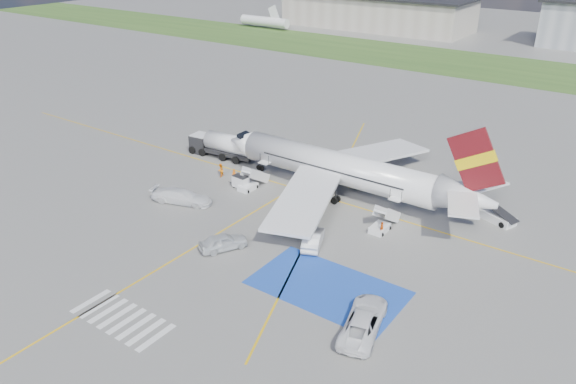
# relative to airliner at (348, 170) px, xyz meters

# --- Properties ---
(ground) EXTENTS (400.00, 400.00, 0.00)m
(ground) POSITION_rel_airliner_xyz_m (-1.51, -14.00, -3.39)
(ground) COLOR #60605E
(ground) RESTS_ON ground
(grass_strip) EXTENTS (400.00, 30.00, 0.01)m
(grass_strip) POSITION_rel_airliner_xyz_m (-1.51, 81.00, -3.39)
(grass_strip) COLOR #2D4C1E
(grass_strip) RESTS_ON ground
(taxiway_line_main) EXTENTS (120.00, 0.20, 0.01)m
(taxiway_line_main) POSITION_rel_airliner_xyz_m (-1.51, -2.00, -3.39)
(taxiway_line_main) COLOR gold
(taxiway_line_main) RESTS_ON ground
(taxiway_line_cross) EXTENTS (0.20, 60.00, 0.01)m
(taxiway_line_cross) POSITION_rel_airliner_xyz_m (-6.51, -24.00, -3.39)
(taxiway_line_cross) COLOR gold
(taxiway_line_cross) RESTS_ON ground
(taxiway_line_diag) EXTENTS (20.71, 56.45, 0.01)m
(taxiway_line_diag) POSITION_rel_airliner_xyz_m (-1.51, -2.00, -3.39)
(taxiway_line_diag) COLOR gold
(taxiway_line_diag) RESTS_ON ground
(staging_box) EXTENTS (14.00, 8.00, 0.01)m
(staging_box) POSITION_rel_airliner_xyz_m (8.49, -18.00, -3.39)
(staging_box) COLOR #1B42A5
(staging_box) RESTS_ON ground
(crosswalk) EXTENTS (9.00, 4.00, 0.01)m
(crosswalk) POSITION_rel_airliner_xyz_m (-3.31, -32.00, -3.39)
(crosswalk) COLOR silver
(crosswalk) RESTS_ON ground
(terminal_west) EXTENTS (60.00, 22.00, 10.00)m
(terminal_west) POSITION_rel_airliner_xyz_m (-56.51, 116.00, 1.61)
(terminal_west) COLOR #A0968A
(terminal_west) RESTS_ON ground
(airliner) EXTENTS (36.81, 32.95, 11.92)m
(airliner) POSITION_rel_airliner_xyz_m (0.00, 0.00, 0.00)
(airliner) COLOR silver
(airliner) RESTS_ON ground
(airstairs_fwd) EXTENTS (1.90, 5.20, 3.60)m
(airstairs_fwd) POSITION_rel_airliner_xyz_m (-11.01, -5.30, -2.77)
(airstairs_fwd) COLOR silver
(airstairs_fwd) RESTS_ON ground
(airstairs_aft) EXTENTS (1.90, 5.20, 3.60)m
(airstairs_aft) POSITION_rel_airliner_xyz_m (7.49, -5.30, -2.77)
(airstairs_aft) COLOR silver
(airstairs_aft) RESTS_ON ground
(fuel_tanker) EXTENTS (10.67, 3.80, 3.57)m
(fuel_tanker) POSITION_rel_airliner_xyz_m (-20.84, 0.84, -1.89)
(fuel_tanker) COLOR black
(fuel_tanker) RESTS_ON ground
(gpu_cart) EXTENTS (2.10, 1.44, 1.67)m
(gpu_cart) POSITION_rel_airliner_xyz_m (-12.02, -5.90, -2.64)
(gpu_cart) COLOR silver
(gpu_cart) RESTS_ON ground
(belt_loader) EXTENTS (6.07, 3.79, 1.76)m
(belt_loader) POSITION_rel_airliner_xyz_m (16.51, 4.33, -2.95)
(belt_loader) COLOR silver
(belt_loader) RESTS_ON ground
(car_silver_a) EXTENTS (4.17, 5.39, 1.71)m
(car_silver_a) POSITION_rel_airliner_xyz_m (-3.86, -18.42, -2.54)
(car_silver_a) COLOR #B8BBC0
(car_silver_a) RESTS_ON ground
(car_silver_b) EXTENTS (3.61, 5.30, 1.65)m
(car_silver_b) POSITION_rel_airliner_xyz_m (3.27, -12.49, -2.57)
(car_silver_b) COLOR #B5B7BC
(car_silver_b) RESTS_ON ground
(van_white_a) EXTENTS (4.24, 6.57, 2.27)m
(van_white_a) POSITION_rel_airliner_xyz_m (13.98, -21.30, -2.26)
(van_white_a) COLOR white
(van_white_a) RESTS_ON ground
(van_white_b) EXTENTS (6.12, 3.94, 2.23)m
(van_white_b) POSITION_rel_airliner_xyz_m (-15.08, -13.26, -2.28)
(van_white_b) COLOR silver
(van_white_b) RESTS_ON ground
(crew_fwd) EXTENTS (0.65, 0.48, 1.64)m
(crew_fwd) POSITION_rel_airliner_xyz_m (-14.14, -4.69, -2.57)
(crew_fwd) COLOR orange
(crew_fwd) RESTS_ON ground
(crew_nose) EXTENTS (0.79, 0.96, 1.85)m
(crew_nose) POSITION_rel_airliner_xyz_m (-16.49, -4.70, -2.47)
(crew_nose) COLOR orange
(crew_nose) RESTS_ON ground
(crew_aft) EXTENTS (0.60, 0.98, 1.55)m
(crew_aft) POSITION_rel_airliner_xyz_m (8.00, -6.29, -2.62)
(crew_aft) COLOR #DA550B
(crew_aft) RESTS_ON ground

